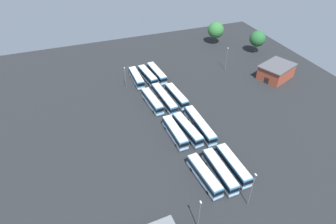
% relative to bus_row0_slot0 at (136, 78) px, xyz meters
% --- Properties ---
extents(ground_plane, '(129.13, 129.13, 0.00)m').
position_rel_bus_row0_slot0_xyz_m(ground_plane, '(23.86, 5.27, -1.78)').
color(ground_plane, black).
extents(bus_row0_slot0, '(11.99, 2.64, 3.37)m').
position_rel_bus_row0_slot0_xyz_m(bus_row0_slot0, '(0.00, 0.00, 0.00)').
color(bus_row0_slot0, teal).
rests_on(bus_row0_slot0, ground_plane).
extents(bus_row0_slot1, '(12.28, 3.94, 3.37)m').
position_rel_bus_row0_slot0_xyz_m(bus_row0_slot1, '(-0.06, 4.15, 0.00)').
color(bus_row0_slot1, teal).
rests_on(bus_row0_slot1, ground_plane).
extents(bus_row0_slot2, '(13.07, 3.62, 3.37)m').
position_rel_bus_row0_slot0_xyz_m(bus_row0_slot2, '(-0.59, 7.79, 0.00)').
color(bus_row0_slot2, teal).
rests_on(bus_row0_slot2, ground_plane).
extents(bus_row1_slot0, '(12.33, 3.66, 3.37)m').
position_rel_bus_row0_slot0_xyz_m(bus_row1_slot0, '(15.82, 0.73, 0.00)').
color(bus_row1_slot0, teal).
rests_on(bus_row1_slot0, ground_plane).
extents(bus_row1_slot1, '(15.58, 3.58, 3.37)m').
position_rel_bus_row0_slot0_xyz_m(bus_row1_slot1, '(15.61, 4.74, 0.00)').
color(bus_row1_slot1, teal).
rests_on(bus_row1_slot1, ground_plane).
extents(bus_row1_slot2, '(12.53, 3.51, 3.37)m').
position_rel_bus_row0_slot0_xyz_m(bus_row1_slot2, '(15.80, 8.92, 0.00)').
color(bus_row1_slot2, teal).
rests_on(bus_row1_slot2, ground_plane).
extents(bus_row2_slot0, '(12.17, 3.03, 3.37)m').
position_rel_bus_row0_slot0_xyz_m(bus_row2_slot0, '(31.99, 1.88, 0.00)').
color(bus_row2_slot0, teal).
rests_on(bus_row2_slot0, ground_plane).
extents(bus_row2_slot1, '(13.15, 3.95, 3.37)m').
position_rel_bus_row0_slot0_xyz_m(bus_row2_slot1, '(32.06, 5.58, 0.00)').
color(bus_row2_slot1, teal).
rests_on(bus_row2_slot1, ground_plane).
extents(bus_row2_slot2, '(15.49, 2.85, 3.37)m').
position_rel_bus_row0_slot0_xyz_m(bus_row2_slot2, '(31.51, 9.56, 0.00)').
color(bus_row2_slot2, teal).
rests_on(bus_row2_slot2, ground_plane).
extents(bus_row3_slot0, '(12.24, 3.59, 3.37)m').
position_rel_bus_row0_slot0_xyz_m(bus_row3_slot0, '(48.30, 2.62, 0.00)').
color(bus_row3_slot0, teal).
rests_on(bus_row3_slot0, ground_plane).
extents(bus_row3_slot1, '(12.94, 2.81, 3.37)m').
position_rel_bus_row0_slot0_xyz_m(bus_row3_slot1, '(48.37, 6.58, 0.00)').
color(bus_row3_slot1, teal).
rests_on(bus_row3_slot1, ground_plane).
extents(bus_row3_slot2, '(12.40, 2.79, 3.37)m').
position_rel_bus_row0_slot0_xyz_m(bus_row3_slot2, '(47.86, 10.44, 0.00)').
color(bus_row3_slot2, teal).
rests_on(bus_row3_slot2, ground_plane).
extents(depot_building, '(12.89, 14.76, 5.22)m').
position_rel_bus_row0_slot0_xyz_m(depot_building, '(14.80, 48.05, 0.85)').
color(depot_building, '#99422D').
rests_on(depot_building, ground_plane).
extents(lamp_post_by_building, '(0.56, 0.28, 8.93)m').
position_rel_bus_row0_slot0_xyz_m(lamp_post_by_building, '(2.98, 34.17, 3.10)').
color(lamp_post_by_building, slate).
rests_on(lamp_post_by_building, ground_plane).
extents(lamp_post_far_corner, '(0.56, 0.28, 8.70)m').
position_rel_bus_row0_slot0_xyz_m(lamp_post_far_corner, '(58.69, -3.83, 2.99)').
color(lamp_post_far_corner, slate).
rests_on(lamp_post_far_corner, ground_plane).
extents(lamp_post_mid_lot, '(0.56, 0.28, 9.63)m').
position_rel_bus_row0_slot0_xyz_m(lamp_post_mid_lot, '(57.40, 8.58, 3.45)').
color(lamp_post_mid_lot, slate).
rests_on(lamp_post_mid_lot, ground_plane).
extents(lamp_post_near_entrance, '(0.56, 0.28, 7.96)m').
position_rel_bus_row0_slot0_xyz_m(lamp_post_near_entrance, '(2.58, -4.42, 2.61)').
color(lamp_post_near_entrance, slate).
rests_on(lamp_post_near_entrance, ground_plane).
extents(tree_north_edge, '(7.03, 7.03, 9.78)m').
position_rel_bus_row0_slot0_xyz_m(tree_north_edge, '(-20.34, 42.06, 4.47)').
color(tree_north_edge, brown).
rests_on(tree_north_edge, ground_plane).
extents(tree_northeast, '(6.49, 6.49, 9.45)m').
position_rel_bus_row0_slot0_xyz_m(tree_northeast, '(-5.86, 53.67, 4.41)').
color(tree_northeast, brown).
rests_on(tree_northeast, ground_plane).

